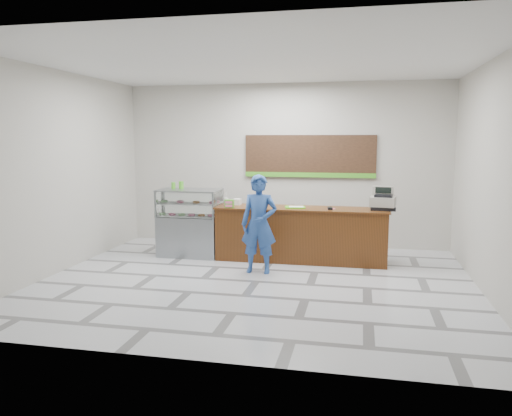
% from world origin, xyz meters
% --- Properties ---
extents(floor, '(7.00, 7.00, 0.00)m').
position_xyz_m(floor, '(0.00, 0.00, 0.00)').
color(floor, silver).
rests_on(floor, ground).
extents(back_wall, '(7.00, 0.00, 7.00)m').
position_xyz_m(back_wall, '(0.00, 3.00, 1.75)').
color(back_wall, '#BBB7AC').
rests_on(back_wall, floor).
extents(ceiling, '(7.00, 7.00, 0.00)m').
position_xyz_m(ceiling, '(0.00, 0.00, 3.50)').
color(ceiling, silver).
rests_on(ceiling, back_wall).
extents(sales_counter, '(3.26, 0.76, 1.03)m').
position_xyz_m(sales_counter, '(0.55, 1.55, 0.52)').
color(sales_counter, '#5D2B10').
rests_on(sales_counter, floor).
extents(display_case, '(1.22, 0.72, 1.33)m').
position_xyz_m(display_case, '(-1.67, 1.55, 0.68)').
color(display_case, gray).
rests_on(display_case, floor).
extents(menu_board, '(2.80, 0.06, 0.90)m').
position_xyz_m(menu_board, '(0.55, 2.96, 1.93)').
color(menu_board, black).
rests_on(menu_board, back_wall).
extents(cash_register, '(0.50, 0.52, 0.42)m').
position_xyz_m(cash_register, '(2.05, 1.61, 1.19)').
color(cash_register, black).
rests_on(cash_register, sales_counter).
extents(card_terminal, '(0.11, 0.18, 0.04)m').
position_xyz_m(card_terminal, '(1.10, 1.42, 1.05)').
color(card_terminal, black).
rests_on(card_terminal, sales_counter).
extents(serving_tray, '(0.42, 0.34, 0.02)m').
position_xyz_m(serving_tray, '(0.44, 1.53, 1.04)').
color(serving_tray, '#47DB10').
rests_on(serving_tray, sales_counter).
extents(napkin_box, '(0.15, 0.15, 0.12)m').
position_xyz_m(napkin_box, '(-0.74, 1.70, 1.09)').
color(napkin_box, white).
rests_on(napkin_box, sales_counter).
extents(straw_cup, '(0.09, 0.09, 0.13)m').
position_xyz_m(straw_cup, '(-0.95, 1.66, 1.10)').
color(straw_cup, silver).
rests_on(straw_cup, sales_counter).
extents(promo_box, '(0.18, 0.12, 0.15)m').
position_xyz_m(promo_box, '(-0.78, 1.28, 1.11)').
color(promo_box, green).
rests_on(promo_box, sales_counter).
extents(donut_decal, '(0.16, 0.16, 0.00)m').
position_xyz_m(donut_decal, '(1.11, 1.51, 1.03)').
color(donut_decal, pink).
rests_on(donut_decal, sales_counter).
extents(green_cup_left, '(0.08, 0.08, 0.13)m').
position_xyz_m(green_cup_left, '(-2.03, 1.63, 1.39)').
color(green_cup_left, green).
rests_on(green_cup_left, display_case).
extents(green_cup_right, '(0.10, 0.10, 0.15)m').
position_xyz_m(green_cup_right, '(-1.88, 1.67, 1.40)').
color(green_cup_right, green).
rests_on(green_cup_right, display_case).
extents(customer, '(0.63, 0.42, 1.72)m').
position_xyz_m(customer, '(-0.07, 0.58, 0.86)').
color(customer, '#284D95').
rests_on(customer, floor).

